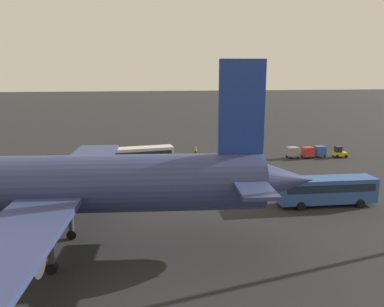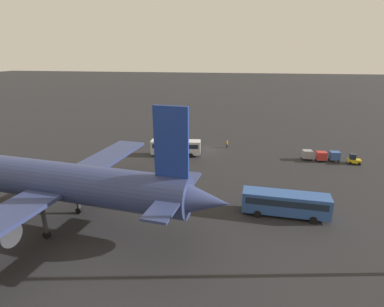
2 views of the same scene
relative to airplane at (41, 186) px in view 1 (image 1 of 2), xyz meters
name	(u,v)px [view 1 (image 1 of 2)]	position (x,y,z in m)	size (l,w,h in m)	color
ground_plane	(176,158)	(-16.03, -35.75, -6.14)	(600.00, 600.00, 0.00)	#232326
airplane	(41,186)	(0.00, 0.00, 0.00)	(46.39, 39.86, 16.32)	navy
shuttle_bus_near	(141,155)	(-9.36, -30.01, -4.14)	(11.01, 4.09, 3.35)	silver
shuttle_bus_far	(326,189)	(-29.91, -7.43, -4.16)	(11.70, 3.68, 3.30)	#2D5199
baggage_tug	(339,152)	(-46.07, -31.02, -5.19)	(2.53, 1.86, 2.10)	gold
worker_person	(196,151)	(-20.07, -37.66, -5.26)	(0.38, 0.38, 1.74)	#1E1E2D
cargo_cart_blue	(320,151)	(-42.63, -32.05, -4.94)	(2.15, 1.87, 2.06)	#38383D
cargo_cart_red	(308,152)	(-39.91, -31.41, -4.94)	(2.15, 1.87, 2.06)	#38383D
cargo_cart_grey	(293,152)	(-37.20, -31.98, -4.94)	(2.15, 1.87, 2.06)	#38383D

